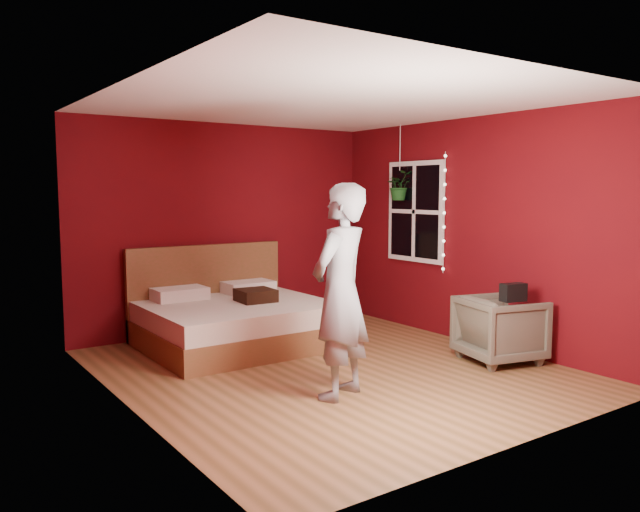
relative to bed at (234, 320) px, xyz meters
The scene contains 10 objects.
floor 1.51m from the bed, 76.98° to the right, with size 4.50×4.50×0.00m, color brown.
room_walls 2.03m from the bed, 76.98° to the right, with size 4.04×4.54×2.62m.
window 2.65m from the bed, 13.27° to the right, with size 0.05×0.97×1.27m.
fairy_lights 2.79m from the bed, 25.14° to the right, with size 0.04×0.04×1.45m.
bed is the anchor object (origin of this frame).
person 2.25m from the bed, 92.27° to the right, with size 0.67×0.44×1.83m, color slate.
armchair 2.94m from the bed, 48.86° to the right, with size 0.73×0.75×0.68m, color #65614F.
handbag 3.09m from the bed, 53.56° to the right, with size 0.25×0.12×0.18m, color black.
throw_pillow 0.38m from the bed, 30.86° to the right, with size 0.40×0.40×0.14m, color black.
hanging_plant 2.72m from the bed, ahead, with size 0.43×0.41×0.96m.
Camera 1 is at (-3.54, -4.89, 1.77)m, focal length 35.00 mm.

